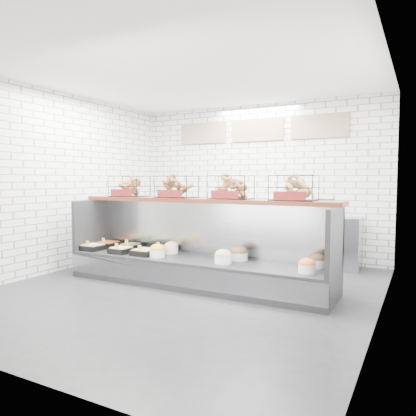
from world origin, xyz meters
The scene contains 5 objects.
ground centered at (0.00, 0.00, 0.00)m, with size 5.50×5.50×0.00m, color black.
room_shell centered at (0.00, 0.60, 2.06)m, with size 5.02×5.51×3.01m.
display_case centered at (-0.02, 0.34, 0.33)m, with size 4.00×0.90×1.20m.
bagel_shelf centered at (0.00, 0.52, 1.38)m, with size 4.10×0.50×0.40m.
prep_counter centered at (-0.01, 2.43, 0.47)m, with size 4.00×0.60×1.20m.
Camera 1 is at (2.91, -4.76, 1.54)m, focal length 35.00 mm.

